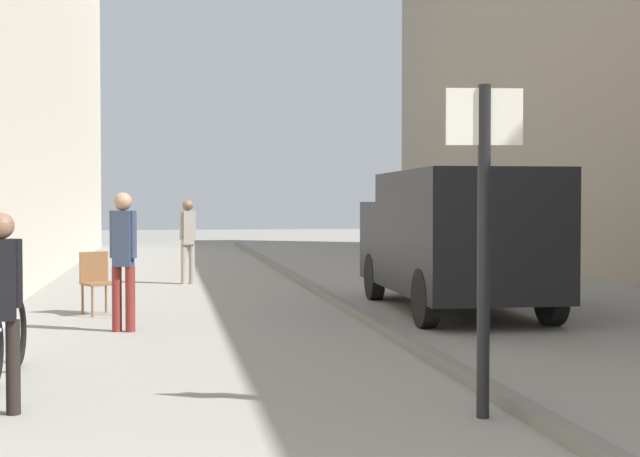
{
  "coord_description": "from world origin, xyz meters",
  "views": [
    {
      "loc": [
        -1.2,
        -2.31,
        1.69
      ],
      "look_at": [
        0.93,
        9.74,
        1.32
      ],
      "focal_mm": 49.28,
      "sensor_mm": 36.0,
      "label": 1
    }
  ],
  "objects_px": {
    "pedestrian_mid_block": "(2,299)",
    "cafe_chair_near_window": "(97,278)",
    "pedestrian_far_crossing": "(123,251)",
    "delivery_van": "(454,236)",
    "street_sign_post": "(484,221)",
    "bicycle_leaning": "(5,339)",
    "pedestrian_main_foreground": "(188,235)"
  },
  "relations": [
    {
      "from": "street_sign_post",
      "to": "pedestrian_main_foreground",
      "type": "bearing_deg",
      "value": -73.67
    },
    {
      "from": "pedestrian_main_foreground",
      "to": "cafe_chair_near_window",
      "type": "relative_size",
      "value": 1.85
    },
    {
      "from": "delivery_van",
      "to": "bicycle_leaning",
      "type": "xyz_separation_m",
      "value": [
        -5.89,
        -4.23,
        -0.79
      ]
    },
    {
      "from": "pedestrian_main_foreground",
      "to": "delivery_van",
      "type": "distance_m",
      "value": 6.62
    },
    {
      "from": "street_sign_post",
      "to": "bicycle_leaning",
      "type": "bearing_deg",
      "value": -22.56
    },
    {
      "from": "pedestrian_mid_block",
      "to": "cafe_chair_near_window",
      "type": "distance_m",
      "value": 6.32
    },
    {
      "from": "pedestrian_main_foreground",
      "to": "cafe_chair_near_window",
      "type": "xyz_separation_m",
      "value": [
        -1.47,
        -4.73,
        -0.46
      ]
    },
    {
      "from": "pedestrian_mid_block",
      "to": "street_sign_post",
      "type": "height_order",
      "value": "street_sign_post"
    },
    {
      "from": "pedestrian_mid_block",
      "to": "delivery_van",
      "type": "bearing_deg",
      "value": 32.14
    },
    {
      "from": "street_sign_post",
      "to": "pedestrian_far_crossing",
      "type": "bearing_deg",
      "value": -53.25
    },
    {
      "from": "pedestrian_mid_block",
      "to": "street_sign_post",
      "type": "distance_m",
      "value": 3.84
    },
    {
      "from": "street_sign_post",
      "to": "cafe_chair_near_window",
      "type": "xyz_separation_m",
      "value": [
        -3.46,
        7.04,
        -1.0
      ]
    },
    {
      "from": "pedestrian_mid_block",
      "to": "street_sign_post",
      "type": "xyz_separation_m",
      "value": [
        3.72,
        -0.73,
        0.62
      ]
    },
    {
      "from": "street_sign_post",
      "to": "bicycle_leaning",
      "type": "distance_m",
      "value": 4.68
    },
    {
      "from": "pedestrian_mid_block",
      "to": "cafe_chair_near_window",
      "type": "xyz_separation_m",
      "value": [
        0.26,
        6.31,
        -0.38
      ]
    },
    {
      "from": "pedestrian_main_foreground",
      "to": "pedestrian_far_crossing",
      "type": "distance_m",
      "value": 6.68
    },
    {
      "from": "street_sign_post",
      "to": "cafe_chair_near_window",
      "type": "distance_m",
      "value": 7.91
    },
    {
      "from": "pedestrian_far_crossing",
      "to": "bicycle_leaning",
      "type": "xyz_separation_m",
      "value": [
        -0.97,
        -2.95,
        -0.67
      ]
    },
    {
      "from": "delivery_van",
      "to": "street_sign_post",
      "type": "xyz_separation_m",
      "value": [
        -1.94,
        -6.45,
        0.38
      ]
    },
    {
      "from": "pedestrian_far_crossing",
      "to": "bicycle_leaning",
      "type": "relative_size",
      "value": 1.03
    },
    {
      "from": "bicycle_leaning",
      "to": "pedestrian_mid_block",
      "type": "bearing_deg",
      "value": -78.49
    },
    {
      "from": "pedestrian_far_crossing",
      "to": "cafe_chair_near_window",
      "type": "bearing_deg",
      "value": 121.32
    },
    {
      "from": "pedestrian_main_foreground",
      "to": "delivery_van",
      "type": "xyz_separation_m",
      "value": [
        3.93,
        -5.32,
        0.16
      ]
    },
    {
      "from": "pedestrian_far_crossing",
      "to": "cafe_chair_near_window",
      "type": "distance_m",
      "value": 2.0
    },
    {
      "from": "delivery_van",
      "to": "cafe_chair_near_window",
      "type": "distance_m",
      "value": 5.47
    },
    {
      "from": "delivery_van",
      "to": "pedestrian_far_crossing",
      "type": "bearing_deg",
      "value": -163.35
    },
    {
      "from": "pedestrian_far_crossing",
      "to": "delivery_van",
      "type": "relative_size",
      "value": 0.36
    },
    {
      "from": "pedestrian_main_foreground",
      "to": "delivery_van",
      "type": "height_order",
      "value": "delivery_van"
    },
    {
      "from": "pedestrian_mid_block",
      "to": "cafe_chair_near_window",
      "type": "relative_size",
      "value": 1.71
    },
    {
      "from": "pedestrian_mid_block",
      "to": "street_sign_post",
      "type": "relative_size",
      "value": 0.62
    },
    {
      "from": "delivery_van",
      "to": "bicycle_leaning",
      "type": "relative_size",
      "value": 2.86
    },
    {
      "from": "pedestrian_main_foreground",
      "to": "pedestrian_far_crossing",
      "type": "height_order",
      "value": "pedestrian_far_crossing"
    }
  ]
}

